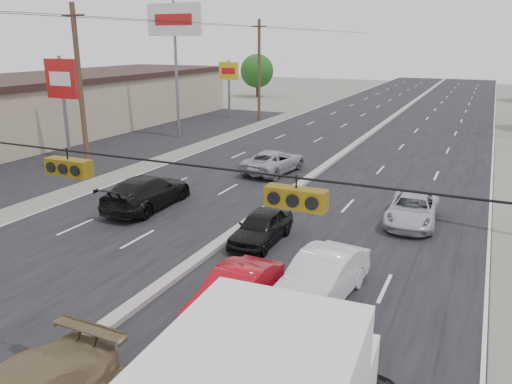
% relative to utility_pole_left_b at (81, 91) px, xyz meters
% --- Properties ---
extents(ground, '(200.00, 200.00, 0.00)m').
position_rel_utility_pole_left_b_xyz_m(ground, '(12.50, -15.00, -5.11)').
color(ground, '#606356').
rests_on(ground, ground).
extents(road_surface, '(20.00, 160.00, 0.02)m').
position_rel_utility_pole_left_b_xyz_m(road_surface, '(12.50, 15.00, -5.11)').
color(road_surface, black).
rests_on(road_surface, ground).
extents(center_median, '(0.50, 160.00, 0.20)m').
position_rel_utility_pole_left_b_xyz_m(center_median, '(12.50, 15.00, -5.01)').
color(center_median, gray).
rests_on(center_median, ground).
extents(strip_mall, '(12.00, 42.00, 4.60)m').
position_rel_utility_pole_left_b_xyz_m(strip_mall, '(-13.50, 10.00, -2.81)').
color(strip_mall, tan).
rests_on(strip_mall, ground).
extents(parking_lot, '(10.00, 42.00, 0.02)m').
position_rel_utility_pole_left_b_xyz_m(parking_lot, '(-4.50, 10.00, -5.11)').
color(parking_lot, black).
rests_on(parking_lot, ground).
extents(utility_pole_left_b, '(1.60, 0.30, 10.00)m').
position_rel_utility_pole_left_b_xyz_m(utility_pole_left_b, '(0.00, 0.00, 0.00)').
color(utility_pole_left_b, '#422D1E').
rests_on(utility_pole_left_b, ground).
extents(utility_pole_left_c, '(1.60, 0.30, 10.00)m').
position_rel_utility_pole_left_b_xyz_m(utility_pole_left_c, '(0.00, 25.00, 0.00)').
color(utility_pole_left_c, '#422D1E').
rests_on(utility_pole_left_c, ground).
extents(traffic_signals, '(25.00, 0.30, 0.54)m').
position_rel_utility_pole_left_b_xyz_m(traffic_signals, '(13.90, -15.00, 0.39)').
color(traffic_signals, black).
rests_on(traffic_signals, ground).
extents(pole_sign_mid, '(2.60, 0.25, 7.00)m').
position_rel_utility_pole_left_b_xyz_m(pole_sign_mid, '(-4.50, 3.00, 0.01)').
color(pole_sign_mid, slate).
rests_on(pole_sign_mid, ground).
extents(pole_sign_billboard, '(5.00, 0.25, 11.00)m').
position_rel_utility_pole_left_b_xyz_m(pole_sign_billboard, '(-2.00, 13.00, 3.76)').
color(pole_sign_billboard, slate).
rests_on(pole_sign_billboard, ground).
extents(pole_sign_far, '(2.20, 0.25, 6.00)m').
position_rel_utility_pole_left_b_xyz_m(pole_sign_far, '(-3.50, 25.00, -0.70)').
color(pole_sign_far, slate).
rests_on(pole_sign_far, ground).
extents(tree_left_far, '(4.80, 4.80, 6.12)m').
position_rel_utility_pole_left_b_xyz_m(tree_left_far, '(-9.50, 45.00, -1.39)').
color(tree_left_far, '#382619').
rests_on(tree_left_far, ground).
extents(red_sedan, '(1.58, 4.23, 1.38)m').
position_rel_utility_pole_left_b_xyz_m(red_sedan, '(15.50, -10.55, -4.42)').
color(red_sedan, '#A40A16').
rests_on(red_sedan, ground).
extents(queue_car_a, '(1.58, 3.91, 1.33)m').
position_rel_utility_pole_left_b_xyz_m(queue_car_a, '(13.90, -5.09, -4.44)').
color(queue_car_a, black).
rests_on(queue_car_a, ground).
extents(queue_car_b, '(2.15, 4.80, 1.53)m').
position_rel_utility_pole_left_b_xyz_m(queue_car_b, '(17.58, -8.66, -4.34)').
color(queue_car_b, silver).
rests_on(queue_car_b, ground).
extents(queue_car_c, '(2.27, 4.65, 1.27)m').
position_rel_utility_pole_left_b_xyz_m(queue_car_c, '(19.15, -0.16, -4.47)').
color(queue_car_c, '#AFB2B7').
rests_on(queue_car_c, ground).
extents(oncoming_near, '(2.45, 5.62, 1.61)m').
position_rel_utility_pole_left_b_xyz_m(oncoming_near, '(6.95, -3.40, -4.30)').
color(oncoming_near, black).
rests_on(oncoming_near, ground).
extents(oncoming_far, '(2.91, 5.29, 1.40)m').
position_rel_utility_pole_left_b_xyz_m(oncoming_far, '(9.94, 5.56, -4.41)').
color(oncoming_far, '#999CA1').
rests_on(oncoming_far, ground).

